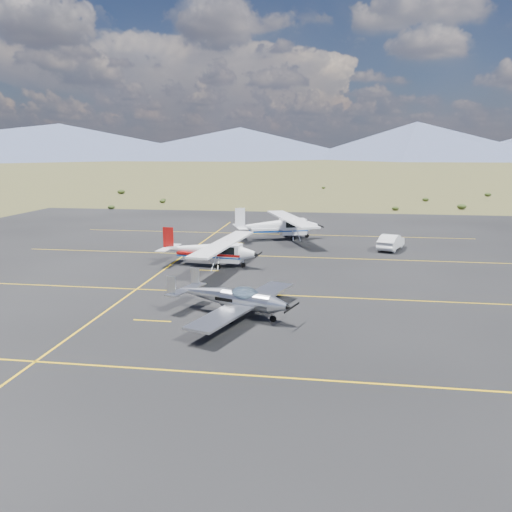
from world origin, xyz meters
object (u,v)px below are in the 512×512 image
(aircraft_low_wing, at_px, (234,298))
(aircraft_cessna, at_px, (210,249))
(sedan, at_px, (391,242))
(aircraft_plain, at_px, (279,225))

(aircraft_low_wing, xyz_separation_m, aircraft_cessna, (-3.94, 11.13, 0.29))
(sedan, bearing_deg, aircraft_low_wing, 83.53)
(aircraft_cessna, xyz_separation_m, sedan, (14.14, 8.33, -0.54))
(aircraft_low_wing, height_order, sedan, aircraft_low_wing)
(aircraft_low_wing, bearing_deg, sedan, 81.80)
(aircraft_plain, bearing_deg, aircraft_low_wing, -110.75)
(aircraft_low_wing, height_order, aircraft_cessna, aircraft_cessna)
(aircraft_low_wing, bearing_deg, aircraft_plain, 109.53)
(aircraft_low_wing, distance_m, aircraft_cessna, 11.81)
(aircraft_low_wing, distance_m, aircraft_plain, 23.22)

